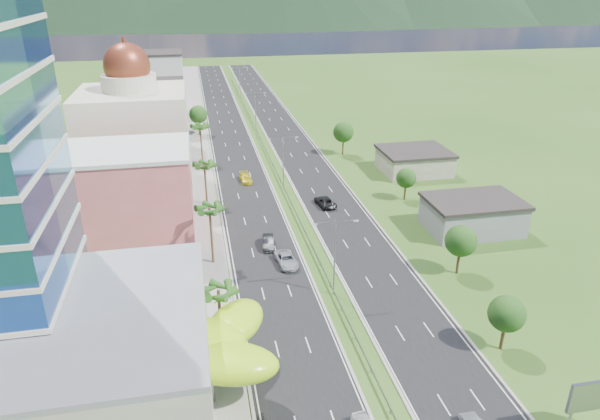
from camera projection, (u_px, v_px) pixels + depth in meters
ground at (355, 339)px, 63.29m from camera, size 500.00×500.00×0.00m
road_left at (231, 138)px, 142.84m from camera, size 11.00×260.00×0.04m
road_right at (286, 135)px, 145.55m from camera, size 11.00×260.00×0.04m
sidewalk_left at (195, 140)px, 141.11m from camera, size 7.00×260.00×0.12m
median_guardrail at (268, 154)px, 127.76m from camera, size 0.10×216.06×0.76m
streetlight_median_b at (335, 250)px, 69.59m from camera, size 6.04×0.25×11.00m
streetlight_median_c at (283, 157)px, 105.55m from camera, size 6.04×0.25×11.00m
streetlight_median_d at (255, 108)px, 146.01m from camera, size 6.04×0.25×11.00m
streetlight_median_e at (240, 80)px, 186.46m from camera, size 6.04×0.25×11.00m
mall_podium at (47, 372)px, 49.92m from camera, size 30.00×24.00×11.00m
lime_canopy at (179, 347)px, 54.08m from camera, size 18.00×15.00×7.40m
pink_shophouse at (127, 198)px, 84.01m from camera, size 20.00×15.00×15.00m
domed_building at (136, 136)px, 103.15m from camera, size 20.00×20.00×28.70m
midrise_grey at (150, 121)px, 127.14m from camera, size 16.00×15.00×16.00m
midrise_beige at (155, 107)px, 147.52m from camera, size 16.00×15.00×13.00m
midrise_white at (158, 83)px, 167.20m from camera, size 16.00×15.00×18.00m
billboard at (594, 397)px, 48.41m from camera, size 5.20×0.35×6.20m
shed_near at (472, 216)px, 89.83m from camera, size 15.00×10.00×5.00m
shed_far at (414, 162)px, 117.28m from camera, size 14.00×12.00×4.40m
palm_tree_b at (219, 293)px, 59.47m from camera, size 3.60×3.60×8.10m
palm_tree_c at (210, 211)px, 76.88m from camera, size 3.60×3.60×9.60m
palm_tree_d at (204, 167)px, 97.94m from camera, size 3.60×3.60×8.60m
palm_tree_e at (200, 128)px, 120.11m from camera, size 3.60×3.60×9.40m
leafy_tree_lfar at (198, 115)px, 143.67m from camera, size 4.90×4.90×8.05m
leafy_tree_ra at (507, 314)px, 59.78m from camera, size 4.20×4.20×6.90m
leafy_tree_rb at (461, 241)px, 75.45m from camera, size 4.55×4.55×7.47m
leafy_tree_rc at (406, 178)px, 101.48m from camera, size 3.85×3.85×6.33m
leafy_tree_rd at (343, 132)px, 127.25m from camera, size 4.90×4.90×8.05m
mountain_ridge at (274, 26)px, 478.70m from camera, size 860.00×140.00×90.00m
car_dark_left at (268, 242)px, 84.68m from camera, size 2.32×5.15×1.64m
car_silver_mid_left at (286, 260)px, 79.40m from camera, size 3.26×6.05×1.61m
car_yellow_far_left at (246, 178)px, 111.88m from camera, size 2.59×5.54×1.57m
car_dark_far_right at (325, 202)px, 100.01m from camera, size 3.51×6.16×1.62m
motorcycle at (264, 418)px, 51.06m from camera, size 0.85×2.11×1.31m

